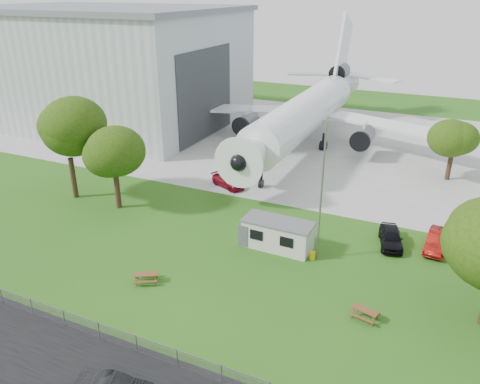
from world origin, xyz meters
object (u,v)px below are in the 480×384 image
at_px(picnic_west, 147,282).
at_px(picnic_east, 364,318).
at_px(hangar, 104,64).
at_px(site_cabin, 278,234).
at_px(airliner, 308,110).

distance_m(picnic_west, picnic_east, 16.69).
relative_size(hangar, picnic_west, 23.89).
distance_m(hangar, site_cabin, 52.35).
bearing_deg(picnic_east, site_cabin, 157.09).
distance_m(airliner, picnic_west, 39.07).
bearing_deg(picnic_east, airliner, 126.87).
distance_m(site_cabin, picnic_west, 12.05).
bearing_deg(site_cabin, airliner, 102.52).
relative_size(airliner, picnic_east, 26.52).
xyz_separation_m(site_cabin, picnic_west, (-7.49, -9.34, -1.31)).
xyz_separation_m(hangar, airliner, (35.97, -0.14, -4.14)).
bearing_deg(airliner, site_cabin, -77.48).
height_order(hangar, picnic_west, hangar).
height_order(hangar, picnic_east, hangar).
relative_size(hangar, airliner, 0.90).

